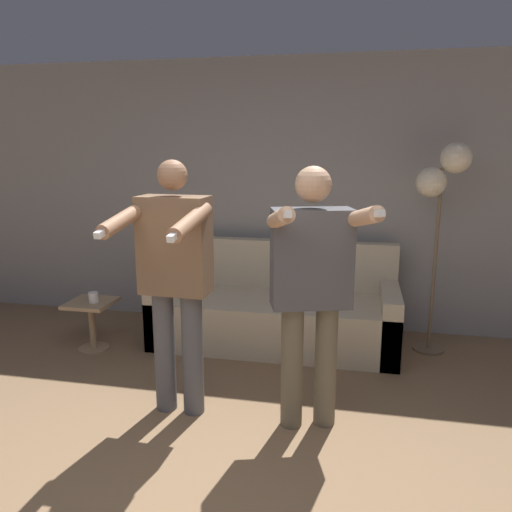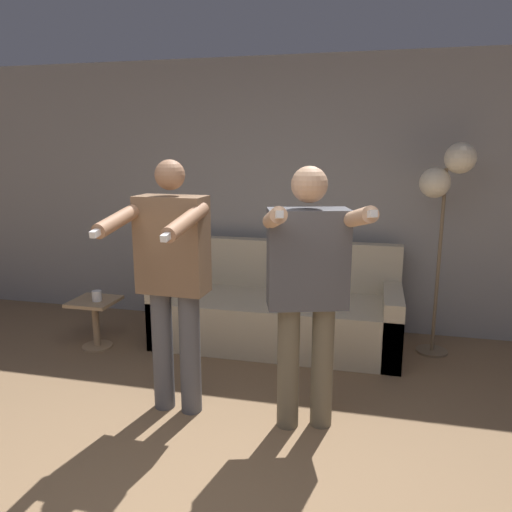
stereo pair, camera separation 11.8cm
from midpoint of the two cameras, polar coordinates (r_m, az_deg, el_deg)
wall_back at (r=4.92m, az=2.35°, el=6.90°), size 10.00×0.05×2.60m
couch at (r=4.60m, az=1.51°, el=-6.45°), size 2.17×0.88×0.90m
person_left at (r=3.26m, az=-10.32°, el=-1.89°), size 0.54×0.68×1.69m
person_right at (r=3.05m, az=5.26°, el=-2.78°), size 0.67×0.78×1.66m
cat at (r=4.70m, az=6.24°, el=2.66°), size 0.41×0.14×0.19m
floor_lamp at (r=4.42m, az=19.81°, el=7.94°), size 0.43×0.27×1.81m
side_table at (r=4.68m, az=-18.97°, el=-6.46°), size 0.38×0.38×0.44m
cup at (r=4.58m, az=-18.79°, el=-4.51°), size 0.08×0.08×0.09m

